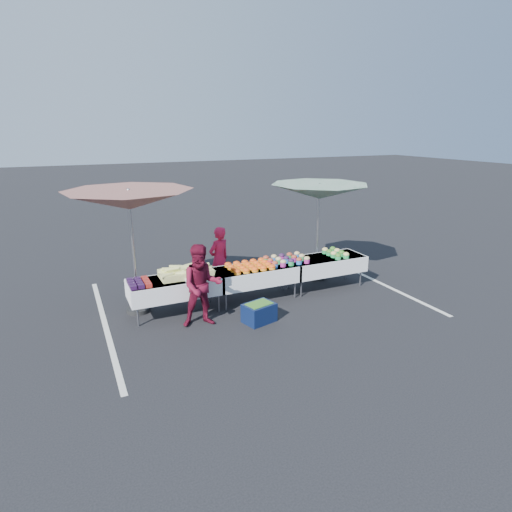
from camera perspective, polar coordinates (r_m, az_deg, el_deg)
name	(u,v)px	position (r m, az deg, el deg)	size (l,w,h in m)	color
ground	(256,299)	(9.56, 0.00, -5.75)	(80.00, 80.00, 0.00)	black
stripe_left	(105,325)	(8.84, -19.45, -8.72)	(0.10, 5.00, 0.00)	silver
stripe_right	(371,279)	(11.19, 15.09, -2.93)	(0.10, 5.00, 0.00)	silver
table_left	(175,286)	(8.81, -10.74, -4.01)	(1.86, 0.81, 0.75)	white
table_center	(256,274)	(9.36, 0.00, -2.44)	(1.86, 0.81, 0.75)	white
table_right	(325,264)	(10.20, 9.23, -1.03)	(1.86, 0.81, 0.75)	white
berry_punnets	(139,283)	(8.56, -15.32, -3.47)	(0.40, 0.54, 0.08)	black
corn_pile	(186,272)	(8.82, -9.28, -2.12)	(1.16, 0.57, 0.26)	#C9D46D
plastic_bags	(193,280)	(8.54, -8.36, -3.18)	(0.30, 0.25, 0.05)	white
carrot_bowls	(250,266)	(9.22, -0.82, -1.32)	(0.95, 0.69, 0.11)	orange
potato_cups	(286,259)	(9.60, 4.07, -0.43)	(0.94, 0.58, 0.16)	blue
bean_baskets	(335,253)	(10.27, 10.53, 0.42)	(0.36, 0.68, 0.15)	green
vendor	(219,260)	(9.81, -4.93, -0.48)	(0.56, 0.37, 1.53)	#C2163B
customer	(202,286)	(8.13, -7.21, -3.96)	(0.78, 0.61, 1.60)	maroon
umbrella_left	(129,201)	(8.62, -16.56, 7.08)	(2.94, 2.94, 2.55)	black
umbrella_right	(319,192)	(10.42, 8.44, 8.41)	(2.86, 2.86, 2.41)	black
storage_bin	(259,312)	(8.42, 0.42, -7.51)	(0.68, 0.56, 0.39)	#0C183C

